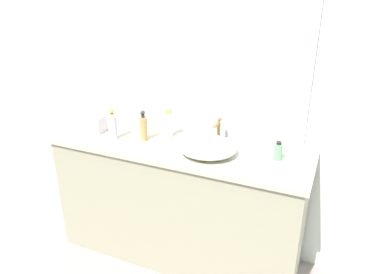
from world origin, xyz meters
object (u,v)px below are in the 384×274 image
(perfume_bottle, at_px, (168,124))
(lotion_bottle, at_px, (278,152))
(spray_can, at_px, (113,126))
(soap_dispenser, at_px, (144,128))
(sink_basin, at_px, (207,147))
(tissue_box, at_px, (95,123))

(perfume_bottle, bearing_deg, lotion_bottle, -4.23)
(perfume_bottle, height_order, spray_can, spray_can)
(soap_dispenser, distance_m, spray_can, 0.21)
(soap_dispenser, xyz_separation_m, perfume_bottle, (0.12, 0.12, 0.00))
(soap_dispenser, relative_size, lotion_bottle, 1.81)
(spray_can, bearing_deg, sink_basin, 2.69)
(sink_basin, height_order, spray_can, spray_can)
(perfume_bottle, bearing_deg, spray_can, -151.27)
(soap_dispenser, bearing_deg, lotion_bottle, 3.95)
(sink_basin, height_order, perfume_bottle, perfume_bottle)
(sink_basin, relative_size, soap_dispenser, 1.74)
(perfume_bottle, relative_size, tissue_box, 1.28)
(lotion_bottle, bearing_deg, sink_basin, -167.59)
(sink_basin, bearing_deg, perfume_bottle, 156.83)
(sink_basin, xyz_separation_m, spray_can, (-0.66, -0.03, 0.04))
(spray_can, relative_size, tissue_box, 1.42)
(soap_dispenser, height_order, lotion_bottle, soap_dispenser)
(soap_dispenser, distance_m, lotion_bottle, 0.88)
(perfume_bottle, relative_size, spray_can, 0.90)
(perfume_bottle, xyz_separation_m, spray_can, (-0.32, -0.18, -0.00))
(tissue_box, bearing_deg, sink_basin, -1.84)
(soap_dispenser, xyz_separation_m, spray_can, (-0.20, -0.06, 0.00))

